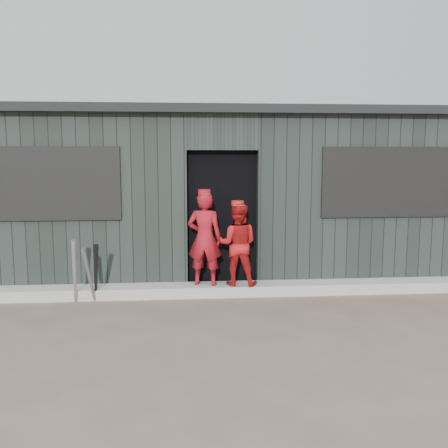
{
  "coord_description": "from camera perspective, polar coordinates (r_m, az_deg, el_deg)",
  "views": [
    {
      "loc": [
        -0.56,
        -4.91,
        1.93
      ],
      "look_at": [
        0.0,
        1.8,
        1.0
      ],
      "focal_mm": 40.0,
      "sensor_mm": 36.0,
      "label": 1
    }
  ],
  "objects": [
    {
      "name": "ground",
      "position": [
        5.31,
        1.65,
        -13.46
      ],
      "size": [
        80.0,
        80.0,
        0.0
      ],
      "primitive_type": "plane",
      "color": "brown",
      "rests_on": "ground"
    },
    {
      "name": "curb",
      "position": [
        7.01,
        -0.01,
        -7.49
      ],
      "size": [
        8.0,
        0.36,
        0.15
      ],
      "primitive_type": "cube",
      "color": "#A1A29C",
      "rests_on": "ground"
    },
    {
      "name": "bat_left",
      "position": [
        6.79,
        -16.7,
        -5.22
      ],
      "size": [
        0.12,
        0.23,
        0.86
      ],
      "primitive_type": "cone",
      "rotation": [
        0.18,
        0.0,
        0.26
      ],
      "color": "gray",
      "rests_on": "ground"
    },
    {
      "name": "bat_mid",
      "position": [
        6.76,
        -15.15,
        -5.67
      ],
      "size": [
        0.17,
        0.29,
        0.76
      ],
      "primitive_type": "cone",
      "rotation": [
        0.29,
        0.0,
        -0.4
      ],
      "color": "slate",
      "rests_on": "ground"
    },
    {
      "name": "bat_right",
      "position": [
        6.74,
        -14.43,
        -5.44
      ],
      "size": [
        0.16,
        0.39,
        0.82
      ],
      "primitive_type": "cone",
      "rotation": [
        0.38,
        0.0,
        0.25
      ],
      "color": "black",
      "rests_on": "ground"
    },
    {
      "name": "player_red_left",
      "position": [
        6.85,
        -2.23,
        -1.66
      ],
      "size": [
        0.53,
        0.4,
        1.3
      ],
      "primitive_type": "imported",
      "rotation": [
        0.0,
        0.0,
        2.93
      ],
      "color": "maroon",
      "rests_on": "curb"
    },
    {
      "name": "player_red_right",
      "position": [
        6.85,
        1.55,
        -2.3
      ],
      "size": [
        0.63,
        0.54,
        1.14
      ],
      "primitive_type": "imported",
      "rotation": [
        0.0,
        0.0,
        2.93
      ],
      "color": "#AF1516",
      "rests_on": "curb"
    },
    {
      "name": "player_grey_back",
      "position": [
        7.58,
        3.62,
        -1.84
      ],
      "size": [
        0.73,
        0.59,
        1.31
      ],
      "primitive_type": "imported",
      "rotation": [
        0.0,
        0.0,
        2.84
      ],
      "color": "#A7A7A7",
      "rests_on": "ground"
    },
    {
      "name": "dugout",
      "position": [
        8.46,
        -0.96,
        3.5
      ],
      "size": [
        8.3,
        3.3,
        2.62
      ],
      "color": "black",
      "rests_on": "ground"
    }
  ]
}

